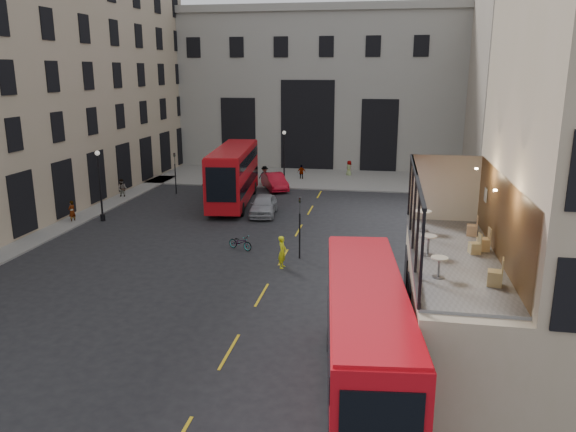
% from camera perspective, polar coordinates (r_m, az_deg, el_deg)
% --- Properties ---
extents(ground, '(140.00, 140.00, 0.00)m').
position_cam_1_polar(ground, '(23.08, -1.05, -14.02)').
color(ground, black).
rests_on(ground, ground).
extents(host_building_main, '(7.26, 11.40, 15.10)m').
position_cam_1_polar(host_building_main, '(21.01, 26.61, 4.11)').
color(host_building_main, tan).
rests_on(host_building_main, ground).
extents(host_frontage, '(3.00, 11.00, 4.50)m').
position_cam_1_polar(host_frontage, '(21.89, 16.12, -9.73)').
color(host_frontage, tan).
rests_on(host_frontage, ground).
extents(cafe_floor, '(3.00, 10.00, 0.10)m').
position_cam_1_polar(cafe_floor, '(21.06, 16.56, -4.01)').
color(cafe_floor, slate).
rests_on(cafe_floor, host_frontage).
extents(gateway, '(35.00, 10.60, 18.00)m').
position_cam_1_polar(gateway, '(68.46, 2.62, 13.21)').
color(gateway, gray).
rests_on(gateway, ground).
extents(building_right, '(16.60, 18.60, 20.00)m').
position_cam_1_polar(building_right, '(61.96, 25.74, 12.60)').
color(building_right, '#9E9280').
rests_on(building_right, ground).
extents(pavement_far, '(40.00, 12.00, 0.12)m').
position_cam_1_polar(pavement_far, '(59.74, 0.31, 4.01)').
color(pavement_far, slate).
rests_on(pavement_far, ground).
extents(traffic_light_near, '(0.16, 0.20, 3.80)m').
position_cam_1_polar(traffic_light_near, '(33.39, 1.20, -0.37)').
color(traffic_light_near, black).
rests_on(traffic_light_near, ground).
extents(traffic_light_far, '(0.16, 0.20, 3.80)m').
position_cam_1_polar(traffic_light_far, '(52.20, -11.41, 4.81)').
color(traffic_light_far, black).
rests_on(traffic_light_far, ground).
extents(street_lamp_a, '(0.36, 0.36, 5.33)m').
position_cam_1_polar(street_lamp_a, '(44.13, -18.52, 2.53)').
color(street_lamp_a, black).
rests_on(street_lamp_a, ground).
extents(street_lamp_b, '(0.36, 0.36, 5.33)m').
position_cam_1_polar(street_lamp_b, '(55.46, -0.39, 5.63)').
color(street_lamp_b, black).
rests_on(street_lamp_b, ground).
extents(bus_near, '(3.62, 11.02, 4.32)m').
position_cam_1_polar(bus_near, '(19.35, 7.86, -12.03)').
color(bus_near, red).
rests_on(bus_near, ground).
extents(bus_far, '(4.08, 12.24, 4.79)m').
position_cam_1_polar(bus_far, '(47.61, -5.55, 4.43)').
color(bus_far, '#AA0B11').
rests_on(bus_far, ground).
extents(car_a, '(2.37, 4.90, 1.61)m').
position_cam_1_polar(car_a, '(43.99, -2.50, 1.13)').
color(car_a, '#929499').
rests_on(car_a, ground).
extents(car_b, '(3.56, 5.01, 1.57)m').
position_cam_1_polar(car_b, '(53.40, -1.36, 3.52)').
color(car_b, '#A70A1A').
rests_on(car_b, ground).
extents(car_c, '(2.02, 4.91, 1.42)m').
position_cam_1_polar(car_c, '(51.94, -6.95, 3.02)').
color(car_c, black).
rests_on(car_c, ground).
extents(bicycle, '(1.87, 1.26, 0.93)m').
position_cam_1_polar(bicycle, '(35.73, -4.87, -2.69)').
color(bicycle, gray).
rests_on(bicycle, ground).
extents(cyclist, '(0.50, 0.72, 1.88)m').
position_cam_1_polar(cyclist, '(32.23, -0.58, -3.68)').
color(cyclist, yellow).
rests_on(cyclist, ground).
extents(pedestrian_a, '(0.86, 0.68, 1.74)m').
position_cam_1_polar(pedestrian_a, '(51.78, -16.48, 2.67)').
color(pedestrian_a, gray).
rests_on(pedestrian_a, ground).
extents(pedestrian_b, '(1.41, 1.18, 1.89)m').
position_cam_1_polar(pedestrian_b, '(55.56, -2.38, 4.12)').
color(pedestrian_b, gray).
rests_on(pedestrian_b, ground).
extents(pedestrian_c, '(0.98, 0.58, 1.56)m').
position_cam_1_polar(pedestrian_c, '(58.19, 1.38, 4.44)').
color(pedestrian_c, gray).
rests_on(pedestrian_c, ground).
extents(pedestrian_d, '(0.97, 0.95, 1.68)m').
position_cam_1_polar(pedestrian_d, '(60.62, 6.22, 4.83)').
color(pedestrian_d, gray).
rests_on(pedestrian_d, ground).
extents(pedestrian_e, '(0.55, 0.69, 1.67)m').
position_cam_1_polar(pedestrian_e, '(44.76, -21.10, 0.42)').
color(pedestrian_e, gray).
rests_on(pedestrian_e, ground).
extents(cafe_table_near, '(0.55, 0.55, 0.68)m').
position_cam_1_polar(cafe_table_near, '(18.61, 15.11, -4.74)').
color(cafe_table_near, beige).
rests_on(cafe_table_near, cafe_floor).
extents(cafe_table_mid, '(0.58, 0.58, 0.73)m').
position_cam_1_polar(cafe_table_mid, '(20.73, 14.08, -2.59)').
color(cafe_table_mid, beige).
rests_on(cafe_table_mid, cafe_floor).
extents(cafe_table_far, '(0.68, 0.68, 0.85)m').
position_cam_1_polar(cafe_table_far, '(23.79, 13.55, -0.15)').
color(cafe_table_far, white).
rests_on(cafe_table_far, cafe_floor).
extents(cafe_chair_a, '(0.51, 0.51, 0.89)m').
position_cam_1_polar(cafe_chair_a, '(18.53, 20.31, -5.85)').
color(cafe_chair_a, tan).
rests_on(cafe_chair_a, cafe_floor).
extents(cafe_chair_b, '(0.44, 0.44, 0.76)m').
position_cam_1_polar(cafe_chair_b, '(21.45, 18.46, -3.04)').
color(cafe_chair_b, tan).
rests_on(cafe_chair_b, cafe_floor).
extents(cafe_chair_c, '(0.45, 0.45, 0.87)m').
position_cam_1_polar(cafe_chair_c, '(21.90, 19.25, -2.66)').
color(cafe_chair_c, '#DDB980').
rests_on(cafe_chair_c, cafe_floor).
extents(cafe_chair_d, '(0.44, 0.44, 0.81)m').
position_cam_1_polar(cafe_chair_d, '(23.74, 18.21, -1.31)').
color(cafe_chair_d, tan).
rests_on(cafe_chair_d, cafe_floor).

